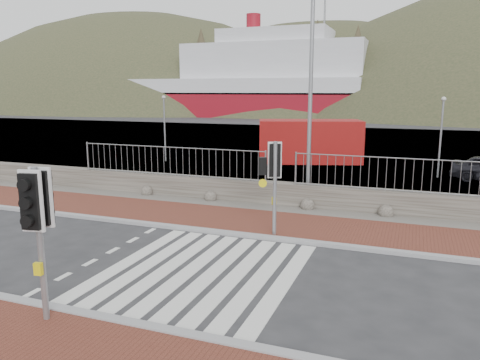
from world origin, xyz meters
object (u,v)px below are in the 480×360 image
at_px(traffic_signal_far, 274,169).
at_px(shipping_container, 310,141).
at_px(streetlight, 315,73).
at_px(ferry, 239,85).
at_px(traffic_signal_near, 38,212).

relative_size(traffic_signal_far, shipping_container, 0.47).
bearing_deg(streetlight, ferry, 107.58).
bearing_deg(ferry, streetlight, -66.75).
bearing_deg(shipping_container, ferry, 97.34).
xyz_separation_m(ferry, traffic_signal_near, (22.93, -71.33, -3.15)).
distance_m(ferry, streetlight, 65.07).
relative_size(traffic_signal_near, traffic_signal_far, 1.04).
relative_size(ferry, streetlight, 5.53).
relative_size(traffic_signal_near, shipping_container, 0.49).
xyz_separation_m(ferry, streetlight, (25.69, -59.78, -0.27)).
height_order(traffic_signal_far, streetlight, streetlight).
relative_size(streetlight, shipping_container, 1.45).
distance_m(ferry, traffic_signal_far, 69.52).
bearing_deg(traffic_signal_near, ferry, 97.68).
relative_size(ferry, traffic_signal_far, 16.96).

